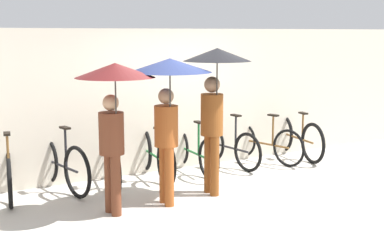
# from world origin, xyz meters

# --- Properties ---
(ground_plane) EXTENTS (30.00, 30.00, 0.00)m
(ground_plane) POSITION_xyz_m (0.00, 0.00, 0.00)
(ground_plane) COLOR #B7B2A8
(back_wall) EXTENTS (13.18, 0.12, 2.38)m
(back_wall) POSITION_xyz_m (0.00, 1.93, 1.19)
(back_wall) COLOR beige
(back_wall) RESTS_ON ground
(parked_bicycle_0) EXTENTS (0.49, 1.66, 0.97)m
(parked_bicycle_0) POSITION_xyz_m (-2.59, 1.59, 0.36)
(parked_bicycle_0) COLOR black
(parked_bicycle_0) RESTS_ON ground
(parked_bicycle_1) EXTENTS (0.49, 1.73, 1.11)m
(parked_bicycle_1) POSITION_xyz_m (-1.85, 1.59, 0.39)
(parked_bicycle_1) COLOR black
(parked_bicycle_1) RESTS_ON ground
(parked_bicycle_2) EXTENTS (0.55, 1.73, 1.09)m
(parked_bicycle_2) POSITION_xyz_m (-1.11, 1.51, 0.36)
(parked_bicycle_2) COLOR black
(parked_bicycle_2) RESTS_ON ground
(parked_bicycle_3) EXTENTS (0.44, 1.83, 1.10)m
(parked_bicycle_3) POSITION_xyz_m (-0.37, 1.49, 0.39)
(parked_bicycle_3) COLOR black
(parked_bicycle_3) RESTS_ON ground
(parked_bicycle_4) EXTENTS (0.44, 1.75, 0.98)m
(parked_bicycle_4) POSITION_xyz_m (0.37, 1.53, 0.35)
(parked_bicycle_4) COLOR black
(parked_bicycle_4) RESTS_ON ground
(parked_bicycle_5) EXTENTS (0.44, 1.62, 1.02)m
(parked_bicycle_5) POSITION_xyz_m (1.11, 1.56, 0.36)
(parked_bicycle_5) COLOR black
(parked_bicycle_5) RESTS_ON ground
(parked_bicycle_6) EXTENTS (0.58, 1.69, 1.09)m
(parked_bicycle_6) POSITION_xyz_m (1.85, 1.54, 0.36)
(parked_bicycle_6) COLOR black
(parked_bicycle_6) RESTS_ON ground
(parked_bicycle_7) EXTENTS (0.49, 1.79, 0.99)m
(parked_bicycle_7) POSITION_xyz_m (2.59, 1.50, 0.38)
(parked_bicycle_7) COLOR black
(parked_bicycle_7) RESTS_ON ground
(pedestrian_leading) EXTENTS (0.99, 0.99, 1.95)m
(pedestrian_leading) POSITION_xyz_m (-1.57, 0.13, 1.53)
(pedestrian_leading) COLOR brown
(pedestrian_leading) RESTS_ON ground
(pedestrian_center) EXTENTS (1.09, 1.09, 1.99)m
(pedestrian_center) POSITION_xyz_m (-0.80, 0.13, 1.60)
(pedestrian_center) COLOR #9E4C1E
(pedestrian_center) RESTS_ON ground
(pedestrian_trailing) EXTENTS (0.94, 0.94, 2.11)m
(pedestrian_trailing) POSITION_xyz_m (-0.02, 0.24, 1.62)
(pedestrian_trailing) COLOR brown
(pedestrian_trailing) RESTS_ON ground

